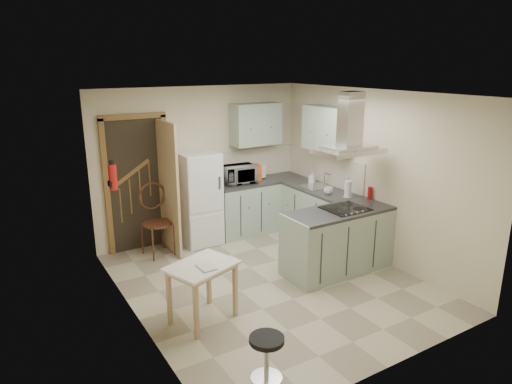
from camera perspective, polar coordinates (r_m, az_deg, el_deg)
floor at (r=6.28m, az=1.76°, el=-11.19°), size 4.20×4.20×0.00m
ceiling at (r=5.60m, az=1.98°, el=12.20°), size 4.20×4.20×0.00m
back_wall at (r=7.61m, az=-6.85°, el=3.59°), size 3.60×0.00×3.60m
left_wall at (r=5.10m, az=-15.33°, el=-3.10°), size 0.00×4.20×4.20m
right_wall at (r=6.94m, az=14.40°, el=1.99°), size 0.00×4.20×4.20m
doorway at (r=7.25m, az=-14.61°, el=0.94°), size 1.10×0.12×2.10m
fridge at (r=7.39m, az=-7.16°, el=-0.80°), size 0.60×0.60×1.50m
counter_back at (r=7.85m, az=-1.36°, el=-1.96°), size 1.08×0.60×0.90m
counter_right at (r=7.77m, az=6.53°, el=-2.26°), size 0.60×1.95×0.90m
splashback at (r=8.05m, az=-0.58°, el=3.67°), size 1.68×0.02×0.50m
wall_cabinet_back at (r=7.79m, az=-0.03°, el=8.48°), size 0.85×0.35×0.70m
wall_cabinet_right at (r=7.32m, az=8.98°, el=7.80°), size 0.35×0.90×0.70m
peninsula at (r=6.54m, az=10.24°, el=-5.98°), size 1.55×0.65×0.90m
hob at (r=6.45m, az=11.11°, el=-2.03°), size 0.58×0.50×0.01m
extractor_hood at (r=6.25m, az=11.51°, el=5.08°), size 0.90×0.55×0.10m
sink at (r=7.51m, az=7.45°, el=0.69°), size 0.45×0.40×0.01m
fire_extinguisher at (r=5.89m, az=-17.46°, el=1.79°), size 0.10×0.10×0.32m
drop_leaf_table at (r=5.33m, az=-6.67°, el=-12.38°), size 0.88×0.77×0.69m
bentwood_chair at (r=7.09m, az=-12.24°, el=-3.86°), size 0.50×0.50×1.01m
stool at (r=4.51m, az=1.33°, el=-20.01°), size 0.41×0.41×0.44m
microwave at (r=7.65m, az=-2.16°, el=2.23°), size 0.57×0.41×0.30m
kettle at (r=7.98m, az=0.66°, el=2.63°), size 0.19×0.19×0.25m
cereal_box at (r=7.86m, az=0.22°, el=2.52°), size 0.09×0.19×0.27m
soap_bottle at (r=7.71m, az=7.02°, el=1.82°), size 0.12×0.12×0.19m
paper_towel at (r=6.96m, az=11.43°, el=0.38°), size 0.13×0.13×0.27m
cup at (r=7.10m, az=9.02°, el=0.15°), size 0.16×0.16×0.11m
red_bottle at (r=6.96m, az=14.04°, el=-0.13°), size 0.08×0.08×0.19m
book at (r=5.05m, az=-7.07°, el=-9.04°), size 0.18×0.24×0.10m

